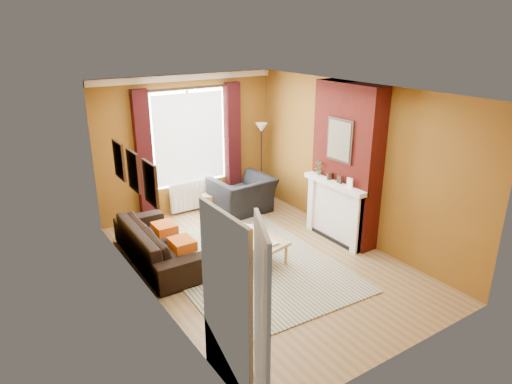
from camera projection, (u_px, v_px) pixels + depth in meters
ground at (264, 261)px, 7.55m from camera, size 5.50×5.50×0.00m
room_walls at (287, 171)px, 7.62m from camera, size 3.82×5.54×2.83m
striped_rug at (250, 264)px, 7.46m from camera, size 2.65×3.56×0.02m
sofa at (159, 242)px, 7.49m from camera, size 0.90×2.23×0.65m
armchair at (242, 195)px, 9.42m from camera, size 1.23×1.09×0.76m
coffee_table at (251, 239)px, 7.52m from camera, size 0.86×1.33×0.41m
wicker_stool at (209, 203)px, 9.50m from camera, size 0.34×0.34×0.39m
floor_lamp at (261, 140)px, 9.76m from camera, size 0.29×0.29×1.73m
book_a at (264, 244)px, 7.21m from camera, size 0.26×0.32×0.03m
book_b at (240, 229)px, 7.75m from camera, size 0.36×0.39×0.02m
mug at (263, 231)px, 7.60m from camera, size 0.10×0.10×0.08m
tv_remote at (240, 235)px, 7.54m from camera, size 0.06×0.15×0.02m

